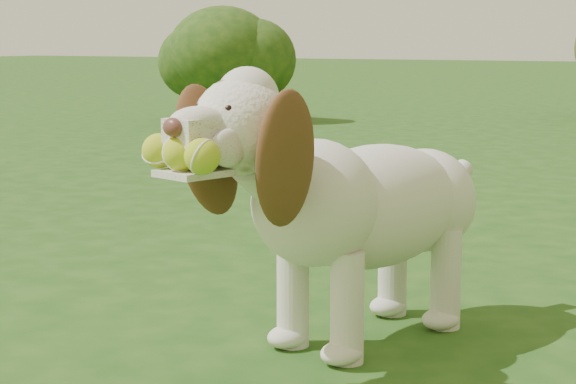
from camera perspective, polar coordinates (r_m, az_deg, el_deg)
The scene contains 3 objects.
ground at distance 3.30m, azimuth 15.87°, elevation -8.25°, with size 80.00×80.00×0.00m, color #1B4313.
dog at distance 3.00m, azimuth 3.71°, elevation -0.34°, with size 0.70×1.35×0.89m.
shrub_a at distance 11.43m, azimuth -3.90°, elevation 8.19°, with size 1.30×1.30×1.35m.
Camera 1 is at (0.68, -3.09, 0.96)m, focal length 60.00 mm.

